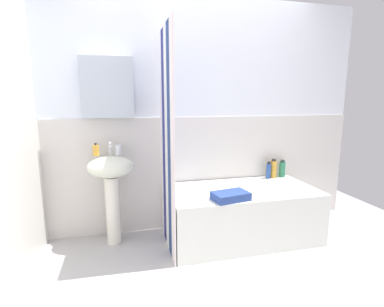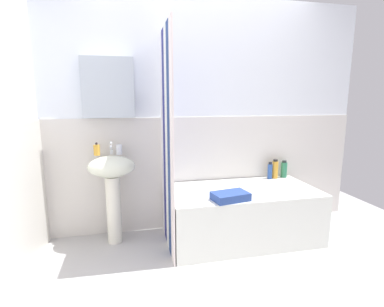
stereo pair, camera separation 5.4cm
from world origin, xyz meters
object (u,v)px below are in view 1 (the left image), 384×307
object	(u,v)px
sink	(112,180)
conditioner_bottle	(282,169)
soap_dispenser	(96,150)
body_wash_bottle	(273,169)
shampoo_bottle	(268,171)
bathtub	(241,213)
towel_folded	(231,196)
toothbrush_cup	(118,150)

from	to	relation	value
sink	conditioner_bottle	distance (m)	1.88
soap_dispenser	body_wash_bottle	distance (m)	1.91
sink	conditioner_bottle	xyz separation A→B (m)	(1.87, 0.13, -0.03)
body_wash_bottle	shampoo_bottle	xyz separation A→B (m)	(-0.07, -0.01, -0.01)
soap_dispenser	body_wash_bottle	world-z (taller)	soap_dispenser
soap_dispenser	shampoo_bottle	world-z (taller)	soap_dispenser
sink	shampoo_bottle	bearing A→B (deg)	3.64
bathtub	body_wash_bottle	world-z (taller)	body_wash_bottle
conditioner_bottle	shampoo_bottle	world-z (taller)	conditioner_bottle
conditioner_bottle	body_wash_bottle	distance (m)	0.12
soap_dispenser	body_wash_bottle	xyz separation A→B (m)	(1.88, 0.05, -0.30)
body_wash_bottle	conditioner_bottle	bearing A→B (deg)	6.42
bathtub	towel_folded	size ratio (longest dim) A/B	4.66
sink	soap_dispenser	size ratio (longest dim) A/B	6.92
soap_dispenser	bathtub	bearing A→B (deg)	-10.85
toothbrush_cup	towel_folded	world-z (taller)	toothbrush_cup
towel_folded	toothbrush_cup	bearing A→B (deg)	150.92
body_wash_bottle	shampoo_bottle	size ratio (longest dim) A/B	1.14
soap_dispenser	bathtub	size ratio (longest dim) A/B	0.09
soap_dispenser	towel_folded	size ratio (longest dim) A/B	0.40
toothbrush_cup	soap_dispenser	bearing A→B (deg)	178.84
bathtub	shampoo_bottle	size ratio (longest dim) A/B	7.72
soap_dispenser	shampoo_bottle	size ratio (longest dim) A/B	0.66
toothbrush_cup	bathtub	distance (m)	1.37
sink	soap_dispenser	world-z (taller)	soap_dispenser
shampoo_bottle	towel_folded	size ratio (longest dim) A/B	0.60
bathtub	towel_folded	distance (m)	0.45
soap_dispenser	towel_folded	world-z (taller)	soap_dispenser
soap_dispenser	body_wash_bottle	bearing A→B (deg)	1.38
body_wash_bottle	towel_folded	distance (m)	0.94
bathtub	towel_folded	bearing A→B (deg)	-130.15
sink	toothbrush_cup	xyz separation A→B (m)	(0.07, 0.07, 0.28)
body_wash_bottle	towel_folded	size ratio (longest dim) A/B	0.69
body_wash_bottle	towel_folded	bearing A→B (deg)	-141.92
sink	body_wash_bottle	world-z (taller)	sink
toothbrush_cup	towel_folded	distance (m)	1.14
shampoo_bottle	towel_folded	distance (m)	0.87
body_wash_bottle	shampoo_bottle	distance (m)	0.07
towel_folded	soap_dispenser	bearing A→B (deg)	155.26
sink	towel_folded	xyz separation A→B (m)	(1.02, -0.46, -0.08)
soap_dispenser	bathtub	distance (m)	1.55
soap_dispenser	sink	bearing A→B (deg)	-29.58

